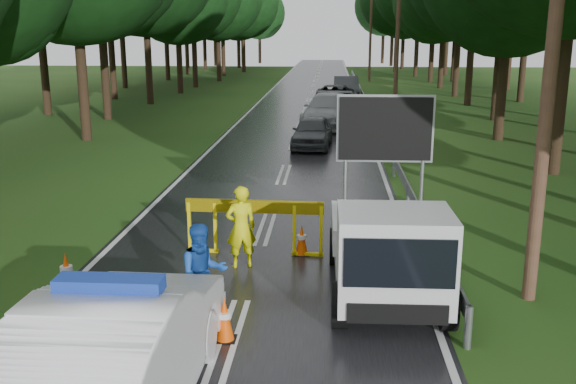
# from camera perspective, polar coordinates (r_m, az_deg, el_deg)

# --- Properties ---
(ground) EXTENTS (160.00, 160.00, 0.00)m
(ground) POSITION_cam_1_polar(r_m,az_deg,el_deg) (10.39, -5.35, -13.03)
(ground) COLOR #194313
(ground) RESTS_ON ground
(road) EXTENTS (7.00, 140.00, 0.02)m
(road) POSITION_cam_1_polar(r_m,az_deg,el_deg) (39.43, 1.55, 7.25)
(road) COLOR black
(road) RESTS_ON ground
(guardrail) EXTENTS (0.12, 60.06, 0.70)m
(guardrail) POSITION_cam_1_polar(r_m,az_deg,el_deg) (39.07, 7.02, 7.88)
(guardrail) COLOR gray
(guardrail) RESTS_ON ground
(utility_pole_near) EXTENTS (1.40, 0.24, 10.00)m
(utility_pole_near) POSITION_cam_1_polar(r_m,az_deg,el_deg) (11.70, 22.76, 14.71)
(utility_pole_near) COLOR #492F22
(utility_pole_near) RESTS_ON ground
(utility_pole_mid) EXTENTS (1.40, 0.24, 10.00)m
(utility_pole_mid) POSITION_cam_1_polar(r_m,az_deg,el_deg) (37.30, 9.75, 14.45)
(utility_pole_mid) COLOR #492F22
(utility_pole_mid) RESTS_ON ground
(utility_pole_far) EXTENTS (1.40, 0.24, 10.00)m
(utility_pole_far) POSITION_cam_1_polar(r_m,az_deg,el_deg) (63.22, 7.36, 14.33)
(utility_pole_far) COLOR #492F22
(utility_pole_far) RESTS_ON ground
(police_sedan) EXTENTS (1.91, 5.25, 1.89)m
(police_sedan) POSITION_cam_1_polar(r_m,az_deg,el_deg) (8.40, -15.16, -13.83)
(police_sedan) COLOR white
(police_sedan) RESTS_ON ground
(work_truck) EXTENTS (2.05, 4.47, 3.53)m
(work_truck) POSITION_cam_1_polar(r_m,az_deg,el_deg) (11.68, 8.80, -4.90)
(work_truck) COLOR gray
(work_truck) RESTS_ON ground
(barrier) EXTENTS (2.98, 0.18, 1.23)m
(barrier) POSITION_cam_1_polar(r_m,az_deg,el_deg) (13.75, -3.00, -1.93)
(barrier) COLOR yellow
(barrier) RESTS_ON ground
(officer) EXTENTS (0.73, 0.61, 1.72)m
(officer) POSITION_cam_1_polar(r_m,az_deg,el_deg) (13.06, -4.20, -3.14)
(officer) COLOR #EFF40D
(officer) RESTS_ON ground
(civilian) EXTENTS (1.03, 0.95, 1.71)m
(civilian) POSITION_cam_1_polar(r_m,az_deg,el_deg) (10.71, -7.56, -7.23)
(civilian) COLOR #1B4EB0
(civilian) RESTS_ON ground
(queue_car_first) EXTENTS (1.79, 3.92, 1.30)m
(queue_car_first) POSITION_cam_1_polar(r_m,az_deg,el_deg) (26.77, 2.18, 5.36)
(queue_car_first) COLOR #3B3E42
(queue_car_first) RESTS_ON ground
(queue_car_second) EXTENTS (2.92, 5.88, 1.64)m
(queue_car_second) POSITION_cam_1_polar(r_m,az_deg,el_deg) (32.68, 3.61, 7.24)
(queue_car_second) COLOR gray
(queue_car_second) RESTS_ON ground
(queue_car_third) EXTENTS (2.62, 5.46, 1.50)m
(queue_car_third) POSITION_cam_1_polar(r_m,az_deg,el_deg) (39.83, 4.17, 8.36)
(queue_car_third) COLOR black
(queue_car_third) RESTS_ON ground
(queue_car_fourth) EXTENTS (1.76, 4.91, 1.61)m
(queue_car_fourth) POSITION_cam_1_polar(r_m,az_deg,el_deg) (46.16, 5.18, 9.20)
(queue_car_fourth) COLOR #3B3F42
(queue_car_fourth) RESTS_ON ground
(cone_center) EXTENTS (0.35, 0.35, 0.74)m
(cone_center) POSITION_cam_1_polar(r_m,az_deg,el_deg) (10.24, -5.65, -11.23)
(cone_center) COLOR black
(cone_center) RESTS_ON ground
(cone_far) EXTENTS (0.33, 0.33, 0.70)m
(cone_far) POSITION_cam_1_polar(r_m,az_deg,el_deg) (13.88, 1.23, -4.32)
(cone_far) COLOR black
(cone_far) RESTS_ON ground
(cone_left_mid) EXTENTS (0.37, 0.37, 0.79)m
(cone_left_mid) POSITION_cam_1_polar(r_m,az_deg,el_deg) (12.64, -19.08, -6.82)
(cone_left_mid) COLOR black
(cone_left_mid) RESTS_ON ground
(cone_right) EXTENTS (0.34, 0.34, 0.71)m
(cone_right) POSITION_cam_1_polar(r_m,az_deg,el_deg) (14.37, 9.04, -3.82)
(cone_right) COLOR black
(cone_right) RESTS_ON ground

